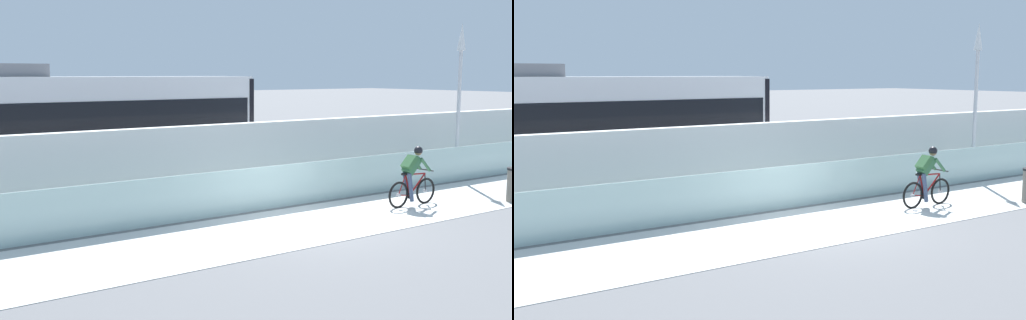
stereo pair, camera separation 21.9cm
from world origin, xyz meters
TOP-DOWN VIEW (x-y plane):
  - ground_plane at (0.00, 0.00)m, footprint 200.00×200.00m
  - bike_path_deck at (0.00, 0.00)m, footprint 32.00×3.20m
  - glass_parapet at (0.00, 1.85)m, footprint 32.00×0.05m
  - concrete_barrier_wall at (0.00, 3.65)m, footprint 32.00×0.36m
  - tram_rail_near at (0.00, 6.13)m, footprint 32.00×0.08m
  - tram_rail_far at (0.00, 7.57)m, footprint 32.00×0.08m
  - tram at (-3.44, 6.85)m, footprint 11.06×2.54m
  - cyclist_on_bike at (3.51, -0.00)m, footprint 1.77×0.58m
  - lamp_post_antenna at (8.05, 2.15)m, footprint 0.28×0.28m

SIDE VIEW (x-z plane):
  - ground_plane at x=0.00m, z-range 0.00..0.00m
  - tram_rail_near at x=0.00m, z-range 0.00..0.01m
  - tram_rail_far at x=0.00m, z-range 0.00..0.01m
  - bike_path_deck at x=0.00m, z-range 0.00..0.01m
  - glass_parapet at x=0.00m, z-range 0.00..1.14m
  - cyclist_on_bike at x=3.51m, z-range -0.01..1.60m
  - concrete_barrier_wall at x=0.00m, z-range 0.00..2.13m
  - tram at x=-3.44m, z-range -0.01..3.80m
  - lamp_post_antenna at x=8.05m, z-range 0.69..5.89m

